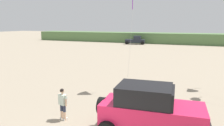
{
  "coord_description": "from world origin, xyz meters",
  "views": [
    {
      "loc": [
        3.76,
        -5.76,
        4.87
      ],
      "look_at": [
        -0.24,
        3.99,
        2.94
      ],
      "focal_mm": 34.55,
      "sensor_mm": 36.0,
      "label": 1
    }
  ],
  "objects": [
    {
      "name": "jeep",
      "position": [
        1.95,
        3.07,
        1.2
      ],
      "size": [
        4.94,
        2.73,
        2.26
      ],
      "color": "#EA2151",
      "rests_on": "ground_plane"
    },
    {
      "name": "person_watching",
      "position": [
        -2.49,
        2.89,
        0.94
      ],
      "size": [
        0.6,
        0.39,
        1.67
      ],
      "color": "#DBB28E",
      "rests_on": "ground_plane"
    },
    {
      "name": "dune_ridge",
      "position": [
        4.18,
        49.73,
        1.28
      ],
      "size": [
        90.0,
        6.29,
        2.55
      ],
      "primitive_type": "cube",
      "color": "#567A47",
      "rests_on": "ground_plane"
    },
    {
      "name": "distant_pickup",
      "position": [
        -10.65,
        44.35,
        0.94
      ],
      "size": [
        4.84,
        3.04,
        1.98
      ],
      "color": "#1E232D",
      "rests_on": "ground_plane"
    }
  ]
}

